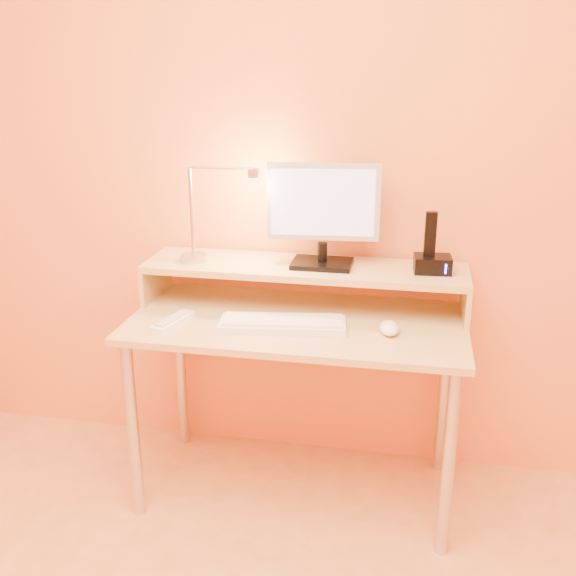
% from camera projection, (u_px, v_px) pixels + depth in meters
% --- Properties ---
extents(wall_back, '(3.00, 0.04, 2.50)m').
position_uv_depth(wall_back, '(313.00, 158.00, 2.49)').
color(wall_back, orange).
rests_on(wall_back, floor).
extents(desk_leg_fl, '(0.04, 0.04, 0.69)m').
position_uv_depth(desk_leg_fl, '(133.00, 431.00, 2.36)').
color(desk_leg_fl, '#B8B8C0').
rests_on(desk_leg_fl, floor).
extents(desk_leg_fr, '(0.04, 0.04, 0.69)m').
position_uv_depth(desk_leg_fr, '(448.00, 465.00, 2.16)').
color(desk_leg_fr, '#B8B8C0').
rests_on(desk_leg_fr, floor).
extents(desk_leg_bl, '(0.04, 0.04, 0.69)m').
position_uv_depth(desk_leg_bl, '(181.00, 370.00, 2.82)').
color(desk_leg_bl, '#B8B8C0').
rests_on(desk_leg_bl, floor).
extents(desk_leg_br, '(0.04, 0.04, 0.69)m').
position_uv_depth(desk_leg_br, '(444.00, 393.00, 2.62)').
color(desk_leg_br, '#B8B8C0').
rests_on(desk_leg_br, floor).
extents(desk_lower, '(1.20, 0.60, 0.02)m').
position_uv_depth(desk_lower, '(297.00, 323.00, 2.37)').
color(desk_lower, tan).
rests_on(desk_lower, floor).
extents(shelf_riser_left, '(0.02, 0.30, 0.14)m').
position_uv_depth(shelf_riser_left, '(156.00, 279.00, 2.59)').
color(shelf_riser_left, tan).
rests_on(shelf_riser_left, desk_lower).
extents(shelf_riser_right, '(0.02, 0.30, 0.14)m').
position_uv_depth(shelf_riser_right, '(466.00, 298.00, 2.38)').
color(shelf_riser_right, tan).
rests_on(shelf_riser_right, desk_lower).
extents(desk_shelf, '(1.20, 0.30, 0.02)m').
position_uv_depth(desk_shelf, '(304.00, 268.00, 2.46)').
color(desk_shelf, tan).
rests_on(desk_shelf, desk_lower).
extents(monitor_foot, '(0.22, 0.16, 0.02)m').
position_uv_depth(monitor_foot, '(322.00, 263.00, 2.44)').
color(monitor_foot, black).
rests_on(monitor_foot, desk_shelf).
extents(monitor_neck, '(0.04, 0.04, 0.07)m').
position_uv_depth(monitor_neck, '(322.00, 252.00, 2.43)').
color(monitor_neck, black).
rests_on(monitor_neck, monitor_foot).
extents(monitor_panel, '(0.41, 0.07, 0.28)m').
position_uv_depth(monitor_panel, '(324.00, 202.00, 2.37)').
color(monitor_panel, '#B8B8C2').
rests_on(monitor_panel, monitor_neck).
extents(monitor_back, '(0.37, 0.05, 0.24)m').
position_uv_depth(monitor_back, '(324.00, 201.00, 2.40)').
color(monitor_back, black).
rests_on(monitor_back, monitor_panel).
extents(monitor_screen, '(0.37, 0.04, 0.24)m').
position_uv_depth(monitor_screen, '(323.00, 203.00, 2.36)').
color(monitor_screen, '#C5C7FF').
rests_on(monitor_screen, monitor_panel).
extents(lamp_base, '(0.10, 0.10, 0.02)m').
position_uv_depth(lamp_base, '(194.00, 258.00, 2.50)').
color(lamp_base, '#B8B8C0').
rests_on(lamp_base, desk_shelf).
extents(lamp_post, '(0.01, 0.01, 0.33)m').
position_uv_depth(lamp_post, '(192.00, 212.00, 2.44)').
color(lamp_post, '#B8B8C0').
rests_on(lamp_post, lamp_base).
extents(lamp_arm, '(0.24, 0.01, 0.01)m').
position_uv_depth(lamp_arm, '(221.00, 168.00, 2.37)').
color(lamp_arm, '#B8B8C0').
rests_on(lamp_arm, lamp_post).
extents(lamp_head, '(0.04, 0.04, 0.03)m').
position_uv_depth(lamp_head, '(254.00, 173.00, 2.35)').
color(lamp_head, '#B8B8C0').
rests_on(lamp_head, lamp_arm).
extents(lamp_bulb, '(0.03, 0.03, 0.00)m').
position_uv_depth(lamp_bulb, '(254.00, 178.00, 2.35)').
color(lamp_bulb, '#FFEAC6').
rests_on(lamp_bulb, lamp_head).
extents(phone_dock, '(0.14, 0.11, 0.06)m').
position_uv_depth(phone_dock, '(432.00, 264.00, 2.36)').
color(phone_dock, black).
rests_on(phone_dock, desk_shelf).
extents(phone_handset, '(0.04, 0.03, 0.16)m').
position_uv_depth(phone_handset, '(430.00, 234.00, 2.33)').
color(phone_handset, black).
rests_on(phone_handset, phone_dock).
extents(phone_led, '(0.01, 0.00, 0.04)m').
position_uv_depth(phone_led, '(446.00, 269.00, 2.31)').
color(phone_led, '#2330FF').
rests_on(phone_led, phone_dock).
extents(keyboard, '(0.45, 0.20, 0.02)m').
position_uv_depth(keyboard, '(282.00, 324.00, 2.30)').
color(keyboard, white).
rests_on(keyboard, desk_lower).
extents(mouse, '(0.08, 0.12, 0.04)m').
position_uv_depth(mouse, '(389.00, 328.00, 2.24)').
color(mouse, white).
rests_on(mouse, desk_lower).
extents(remote_control, '(0.11, 0.21, 0.02)m').
position_uv_depth(remote_control, '(173.00, 321.00, 2.33)').
color(remote_control, white).
rests_on(remote_control, desk_lower).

